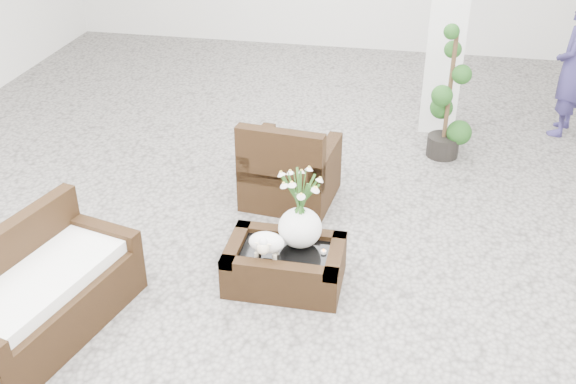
% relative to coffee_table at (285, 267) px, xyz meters
% --- Properties ---
extents(ground, '(11.00, 11.00, 0.00)m').
position_rel_coffee_table_xyz_m(ground, '(-0.05, 0.47, -0.16)').
color(ground, gray).
rests_on(ground, ground).
extents(coffee_table, '(0.90, 0.60, 0.31)m').
position_rel_coffee_table_xyz_m(coffee_table, '(0.00, 0.00, 0.00)').
color(coffee_table, '#35210F').
rests_on(coffee_table, ground).
extents(sheep_figurine, '(0.28, 0.23, 0.21)m').
position_rel_coffee_table_xyz_m(sheep_figurine, '(-0.12, -0.10, 0.26)').
color(sheep_figurine, white).
rests_on(sheep_figurine, coffee_table).
extents(planter_narcissus, '(0.44, 0.44, 0.80)m').
position_rel_coffee_table_xyz_m(planter_narcissus, '(0.10, 0.10, 0.56)').
color(planter_narcissus, white).
rests_on(planter_narcissus, coffee_table).
extents(tealight, '(0.04, 0.04, 0.03)m').
position_rel_coffee_table_xyz_m(tealight, '(0.30, 0.02, 0.17)').
color(tealight, white).
rests_on(tealight, coffee_table).
extents(armchair, '(0.88, 0.85, 0.85)m').
position_rel_coffee_table_xyz_m(armchair, '(-0.21, 1.31, 0.27)').
color(armchair, '#35210F').
rests_on(armchair, ground).
extents(loveseat, '(1.02, 1.57, 0.77)m').
position_rel_coffee_table_xyz_m(loveseat, '(-1.57, -0.87, 0.23)').
color(loveseat, '#35210F').
rests_on(loveseat, ground).
extents(topiary, '(0.38, 0.38, 1.42)m').
position_rel_coffee_table_xyz_m(topiary, '(1.22, 2.51, 0.55)').
color(topiary, '#194014').
rests_on(topiary, ground).
extents(shopper, '(0.54, 0.66, 1.55)m').
position_rel_coffee_table_xyz_m(shopper, '(2.54, 3.39, 0.62)').
color(shopper, navy).
rests_on(shopper, ground).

